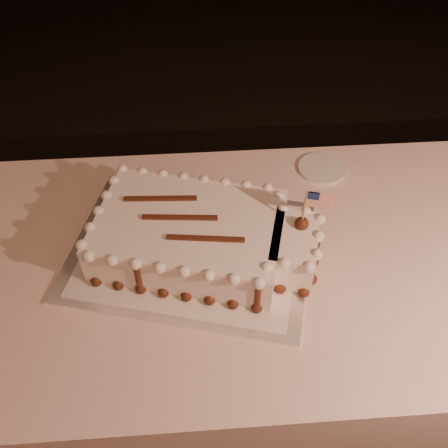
{
  "coord_description": "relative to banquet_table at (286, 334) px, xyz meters",
  "views": [
    {
      "loc": [
        -0.24,
        -0.14,
        1.68
      ],
      "look_at": [
        -0.18,
        0.63,
        0.84
      ],
      "focal_mm": 40.0,
      "sensor_mm": 36.0,
      "label": 1
    }
  ],
  "objects": [
    {
      "name": "cake_board",
      "position": [
        -0.26,
        0.03,
        0.38
      ],
      "size": [
        0.65,
        0.55,
        0.01
      ],
      "primitive_type": "cube",
      "rotation": [
        0.0,
        0.0,
        -0.26
      ],
      "color": "white",
      "rests_on": "banquet_table"
    },
    {
      "name": "doily",
      "position": [
        -0.26,
        0.03,
        0.38
      ],
      "size": [
        0.58,
        0.5,
        0.0
      ],
      "primitive_type": "cube",
      "rotation": [
        0.0,
        0.0,
        -0.26
      ],
      "color": "white",
      "rests_on": "cake_board"
    },
    {
      "name": "sheet_cake",
      "position": [
        -0.23,
        0.02,
        0.44
      ],
      "size": [
        0.56,
        0.4,
        0.21
      ],
      "color": "white",
      "rests_on": "doily"
    },
    {
      "name": "banquet_table",
      "position": [
        0.0,
        0.0,
        0.0
      ],
      "size": [
        2.4,
        0.8,
        0.75
      ],
      "primitive_type": "cube",
      "color": "beige",
      "rests_on": "ground"
    },
    {
      "name": "side_plate",
      "position": [
        0.11,
        0.3,
        0.38
      ],
      "size": [
        0.13,
        0.13,
        0.01
      ],
      "primitive_type": "cylinder",
      "color": "silver",
      "rests_on": "banquet_table"
    }
  ]
}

